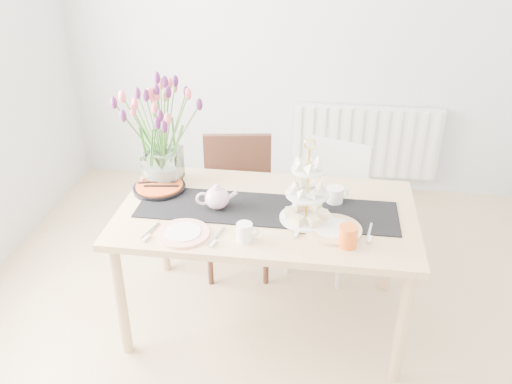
# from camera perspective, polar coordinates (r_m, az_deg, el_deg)

# --- Properties ---
(room_shell) EXTENTS (4.50, 4.50, 4.50)m
(room_shell) POSITION_cam_1_polar(r_m,az_deg,el_deg) (2.25, 2.76, 3.95)
(room_shell) COLOR tan
(room_shell) RESTS_ON ground
(radiator) EXTENTS (1.20, 0.08, 0.60)m
(radiator) POSITION_cam_1_polar(r_m,az_deg,el_deg) (4.60, 11.44, 5.23)
(radiator) COLOR white
(radiator) RESTS_ON room_shell
(dining_table) EXTENTS (1.60, 0.90, 0.75)m
(dining_table) POSITION_cam_1_polar(r_m,az_deg,el_deg) (2.97, 1.12, -3.21)
(dining_table) COLOR tan
(dining_table) RESTS_ON ground
(chair_brown) EXTENTS (0.51, 0.51, 0.89)m
(chair_brown) POSITION_cam_1_polar(r_m,az_deg,el_deg) (3.55, -1.93, -0.23)
(chair_brown) COLOR #321812
(chair_brown) RESTS_ON ground
(chair_white) EXTENTS (0.54, 0.54, 0.85)m
(chair_white) POSITION_cam_1_polar(r_m,az_deg,el_deg) (3.60, 7.86, -0.58)
(chair_white) COLOR silver
(chair_white) RESTS_ON ground
(table_runner) EXTENTS (1.40, 0.35, 0.01)m
(table_runner) POSITION_cam_1_polar(r_m,az_deg,el_deg) (2.92, 1.14, -1.87)
(table_runner) COLOR black
(table_runner) RESTS_ON dining_table
(tulip_vase) EXTENTS (0.72, 0.72, 0.62)m
(tulip_vase) POSITION_cam_1_polar(r_m,az_deg,el_deg) (3.10, -10.18, 7.69)
(tulip_vase) COLOR silver
(tulip_vase) RESTS_ON dining_table
(cake_stand) EXTENTS (0.28, 0.28, 0.41)m
(cake_stand) POSITION_cam_1_polar(r_m,az_deg,el_deg) (2.79, 5.38, -0.92)
(cake_stand) COLOR gold
(cake_stand) RESTS_ON dining_table
(teapot) EXTENTS (0.25, 0.22, 0.14)m
(teapot) POSITION_cam_1_polar(r_m,az_deg,el_deg) (2.91, -4.12, -0.64)
(teapot) COLOR white
(teapot) RESTS_ON dining_table
(cream_jug) EXTENTS (0.12, 0.12, 0.09)m
(cream_jug) POSITION_cam_1_polar(r_m,az_deg,el_deg) (3.01, 8.30, -0.35)
(cream_jug) COLOR white
(cream_jug) RESTS_ON dining_table
(tart_tin) EXTENTS (0.30, 0.30, 0.04)m
(tart_tin) POSITION_cam_1_polar(r_m,az_deg,el_deg) (3.16, -10.12, 0.48)
(tart_tin) COLOR black
(tart_tin) RESTS_ON dining_table
(mug_white) EXTENTS (0.09, 0.09, 0.10)m
(mug_white) POSITION_cam_1_polar(r_m,az_deg,el_deg) (2.65, -1.22, -4.26)
(mug_white) COLOR white
(mug_white) RESTS_ON dining_table
(mug_orange) EXTENTS (0.12, 0.12, 0.11)m
(mug_orange) POSITION_cam_1_polar(r_m,az_deg,el_deg) (2.65, 9.67, -4.63)
(mug_orange) COLOR orange
(mug_orange) RESTS_ON dining_table
(plate_left) EXTENTS (0.33, 0.33, 0.01)m
(plate_left) POSITION_cam_1_polar(r_m,az_deg,el_deg) (2.74, -7.69, -4.33)
(plate_left) COLOR white
(plate_left) RESTS_ON dining_table
(plate_right) EXTENTS (0.34, 0.34, 0.02)m
(plate_right) POSITION_cam_1_polar(r_m,az_deg,el_deg) (2.78, 8.13, -3.90)
(plate_right) COLOR silver
(plate_right) RESTS_ON dining_table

